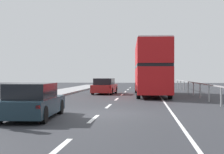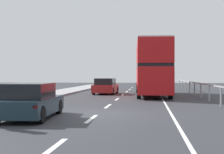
# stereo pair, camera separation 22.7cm
# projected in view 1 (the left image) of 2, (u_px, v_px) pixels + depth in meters

# --- Properties ---
(ground_plane) EXTENTS (73.61, 120.00, 0.10)m
(ground_plane) POSITION_uv_depth(u_px,v_px,m) (100.00, 114.00, 15.18)
(ground_plane) COLOR #2C2D32
(lane_paint_markings) EXTENTS (3.39, 46.00, 0.01)m
(lane_paint_markings) POSITION_uv_depth(u_px,v_px,m) (144.00, 99.00, 23.93)
(lane_paint_markings) COLOR silver
(lane_paint_markings) RESTS_ON ground
(bridge_side_railing) EXTENTS (0.10, 42.00, 1.13)m
(bridge_side_railing) POSITION_uv_depth(u_px,v_px,m) (204.00, 87.00, 23.52)
(bridge_side_railing) COLOR #96989B
(bridge_side_railing) RESTS_ON ground
(double_decker_bus_red) EXTENTS (2.96, 11.25, 4.44)m
(double_decker_bus_red) POSITION_uv_depth(u_px,v_px,m) (151.00, 67.00, 28.31)
(double_decker_bus_red) COLOR #AF1315
(double_decker_bus_red) RESTS_ON ground
(hatchback_car_near) EXTENTS (2.01, 4.46, 1.40)m
(hatchback_car_near) POSITION_uv_depth(u_px,v_px,m) (32.00, 102.00, 13.41)
(hatchback_car_near) COLOR #182A34
(hatchback_car_near) RESTS_ON ground
(sedan_car_ahead) EXTENTS (2.04, 4.12, 1.43)m
(sedan_car_ahead) POSITION_uv_depth(u_px,v_px,m) (105.00, 87.00, 30.61)
(sedan_car_ahead) COLOR maroon
(sedan_car_ahead) RESTS_ON ground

